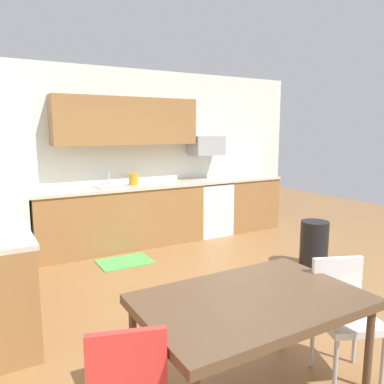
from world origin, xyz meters
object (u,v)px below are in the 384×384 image
at_px(oven_range, 209,208).
at_px(microwave, 207,146).
at_px(dining_table, 251,306).
at_px(trash_bin, 314,244).
at_px(chair_near_table, 343,309).
at_px(chair_far_side, 126,383).
at_px(kettle, 134,180).

height_order(oven_range, microwave, microwave).
bearing_deg(dining_table, microwave, 61.74).
xyz_separation_m(oven_range, trash_bin, (0.33, -2.02, -0.16)).
distance_m(microwave, chair_near_table, 4.12).
relative_size(microwave, chair_far_side, 0.64).
bearing_deg(trash_bin, chair_near_table, -132.86).
height_order(dining_table, chair_far_side, chair_far_side).
bearing_deg(microwave, chair_near_table, -107.86).
xyz_separation_m(microwave, chair_far_side, (-2.86, -3.80, -1.00)).
relative_size(chair_far_side, kettle, 4.25).
distance_m(oven_range, trash_bin, 2.06).
xyz_separation_m(oven_range, dining_table, (-2.00, -3.63, 0.23)).
bearing_deg(trash_bin, microwave, 98.93).
relative_size(dining_table, kettle, 7.00).
bearing_deg(oven_range, kettle, 177.87).
height_order(oven_range, chair_far_side, oven_range).
bearing_deg(chair_near_table, trash_bin, 47.14).
bearing_deg(microwave, chair_far_side, -126.94).
relative_size(dining_table, chair_near_table, 1.65).
bearing_deg(kettle, trash_bin, -51.05).
bearing_deg(microwave, trash_bin, -81.07).
xyz_separation_m(oven_range, chair_near_table, (-1.23, -3.71, 0.05)).
bearing_deg(chair_far_side, dining_table, 4.97).
bearing_deg(trash_bin, chair_far_side, -152.27).
bearing_deg(kettle, chair_near_table, -88.22).
height_order(dining_table, trash_bin, dining_table).
xyz_separation_m(oven_range, kettle, (-1.34, 0.05, 0.56)).
relative_size(chair_near_table, trash_bin, 1.42).
relative_size(oven_range, kettle, 4.55).
bearing_deg(microwave, oven_range, -90.00).
height_order(chair_near_table, kettle, kettle).
distance_m(dining_table, chair_near_table, 0.80).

